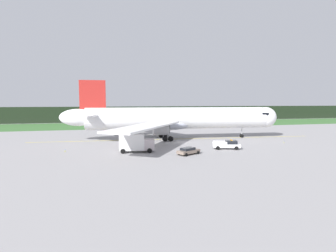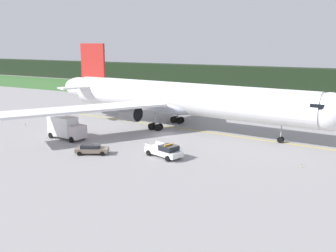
{
  "view_description": "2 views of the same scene",
  "coord_description": "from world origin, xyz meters",
  "px_view_note": "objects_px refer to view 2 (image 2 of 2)",
  "views": [
    {
      "loc": [
        -17.92,
        -59.85,
        9.54
      ],
      "look_at": [
        -2.02,
        4.53,
        3.47
      ],
      "focal_mm": 28.21,
      "sensor_mm": 36.0,
      "label": 1
    },
    {
      "loc": [
        30.02,
        -53.25,
        14.8
      ],
      "look_at": [
        2.9,
        -4.07,
        2.45
      ],
      "focal_mm": 40.39,
      "sensor_mm": 36.0,
      "label": 2
    }
  ],
  "objects_px": {
    "airliner": "(179,99)",
    "catering_truck": "(66,127)",
    "apron_cone": "(176,147)",
    "ops_pickup_truck": "(165,151)",
    "staff_car": "(92,149)"
  },
  "relations": [
    {
      "from": "apron_cone",
      "to": "ops_pickup_truck",
      "type": "bearing_deg",
      "value": -84.14
    },
    {
      "from": "catering_truck",
      "to": "ops_pickup_truck",
      "type": "bearing_deg",
      "value": -3.55
    },
    {
      "from": "ops_pickup_truck",
      "to": "catering_truck",
      "type": "bearing_deg",
      "value": 176.45
    },
    {
      "from": "staff_car",
      "to": "apron_cone",
      "type": "relative_size",
      "value": 5.98
    },
    {
      "from": "staff_car",
      "to": "catering_truck",
      "type": "bearing_deg",
      "value": 152.89
    },
    {
      "from": "catering_truck",
      "to": "apron_cone",
      "type": "xyz_separation_m",
      "value": [
        18.09,
        3.02,
        -1.44
      ]
    },
    {
      "from": "airliner",
      "to": "catering_truck",
      "type": "distance_m",
      "value": 19.84
    },
    {
      "from": "catering_truck",
      "to": "apron_cone",
      "type": "height_order",
      "value": "catering_truck"
    },
    {
      "from": "ops_pickup_truck",
      "to": "apron_cone",
      "type": "xyz_separation_m",
      "value": [
        -0.43,
        4.17,
        -0.52
      ]
    },
    {
      "from": "ops_pickup_truck",
      "to": "apron_cone",
      "type": "bearing_deg",
      "value": 95.86
    },
    {
      "from": "catering_truck",
      "to": "staff_car",
      "type": "distance_m",
      "value": 10.21
    },
    {
      "from": "ops_pickup_truck",
      "to": "airliner",
      "type": "bearing_deg",
      "value": 111.28
    },
    {
      "from": "staff_car",
      "to": "apron_cone",
      "type": "height_order",
      "value": "staff_car"
    },
    {
      "from": "ops_pickup_truck",
      "to": "apron_cone",
      "type": "height_order",
      "value": "ops_pickup_truck"
    },
    {
      "from": "airliner",
      "to": "catering_truck",
      "type": "xyz_separation_m",
      "value": [
        -12.09,
        -15.36,
        -3.42
      ]
    }
  ]
}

